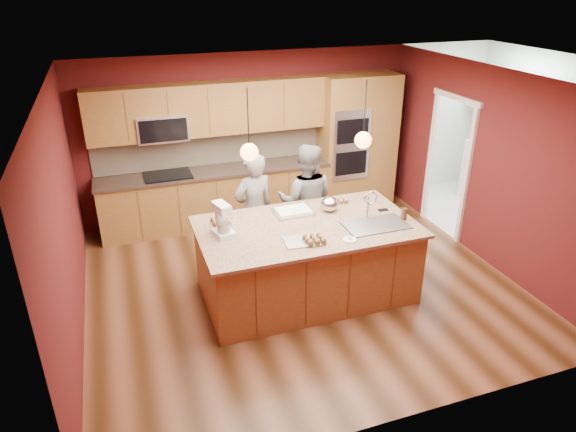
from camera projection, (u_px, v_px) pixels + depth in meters
name	position (u px, v px, depth m)	size (l,w,h in m)	color
floor	(300.00, 283.00, 6.93)	(5.50, 5.50, 0.00)	#41240F
ceiling	(303.00, 80.00, 5.78)	(5.50, 5.50, 0.00)	silver
wall_back	(249.00, 136.00, 8.49)	(5.50, 5.50, 0.00)	#521515
wall_front	(408.00, 300.00, 4.22)	(5.50, 5.50, 0.00)	#521515
wall_left	(63.00, 222.00, 5.54)	(5.00, 5.00, 0.00)	#521515
wall_right	(485.00, 166.00, 7.17)	(5.00, 5.00, 0.00)	#521515
cabinet_run	(213.00, 166.00, 8.22)	(3.74, 0.64, 2.30)	brown
oven_column	(357.00, 142.00, 8.86)	(1.30, 0.62, 2.30)	brown
doorway_trim	(447.00, 168.00, 7.97)	(0.08, 1.11, 2.20)	white
laundry_room	(524.00, 97.00, 8.41)	(2.60, 2.70, 2.70)	silver
pendant_left	(249.00, 152.00, 5.65)	(0.20, 0.20, 0.80)	black
pendant_right	(363.00, 140.00, 6.06)	(0.20, 0.20, 0.80)	black
island	(307.00, 259.00, 6.50)	(2.68, 1.50, 1.36)	brown
person_left	(254.00, 210.00, 7.10)	(0.60, 0.39, 1.64)	black
person_right	(306.00, 201.00, 7.31)	(0.82, 0.64, 1.69)	slate
stand_mixer	(222.00, 222.00, 6.00)	(0.27, 0.33, 0.40)	white
sheet_cake	(293.00, 211.00, 6.62)	(0.50, 0.37, 0.05)	silver
cooling_rack	(303.00, 241.00, 5.90)	(0.43, 0.31, 0.02)	silver
mixing_bowl	(330.00, 204.00, 6.64)	(0.24, 0.24, 0.20)	#B0B3B7
plate	(350.00, 240.00, 5.94)	(0.16, 0.16, 0.01)	white
tumbler	(404.00, 214.00, 6.42)	(0.08, 0.08, 0.15)	#3D2214
phone	(383.00, 210.00, 6.69)	(0.13, 0.07, 0.01)	black
cupcakes_left	(221.00, 221.00, 6.34)	(0.24, 0.24, 0.07)	tan
cupcakes_rack	(315.00, 239.00, 5.86)	(0.24, 0.24, 0.07)	tan
cupcakes_right	(342.00, 200.00, 6.91)	(0.15, 0.15, 0.07)	tan
washer	(516.00, 184.00, 8.68)	(0.69, 0.71, 1.11)	white
dryer	(489.00, 171.00, 9.29)	(0.67, 0.69, 1.08)	white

